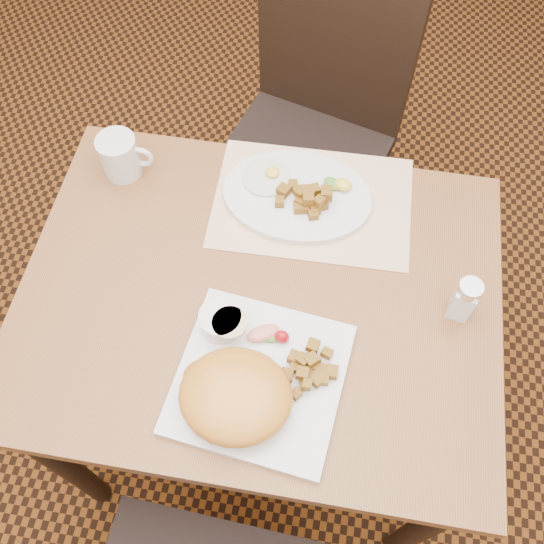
{
  "coord_description": "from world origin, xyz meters",
  "views": [
    {
      "loc": [
        0.11,
        -0.52,
        1.76
      ],
      "look_at": [
        0.02,
        0.01,
        0.82
      ],
      "focal_mm": 40.0,
      "sensor_mm": 36.0,
      "label": 1
    }
  ],
  "objects_px": {
    "table": "(260,318)",
    "plate_oval": "(297,196)",
    "chair_far": "(314,120)",
    "plate_square": "(260,379)",
    "coffee_mug": "(121,156)",
    "salt_shaker": "(464,299)"
  },
  "relations": [
    {
      "from": "plate_square",
      "to": "salt_shaker",
      "type": "height_order",
      "value": "salt_shaker"
    },
    {
      "from": "coffee_mug",
      "to": "plate_oval",
      "type": "bearing_deg",
      "value": -2.22
    },
    {
      "from": "chair_far",
      "to": "plate_square",
      "type": "xyz_separation_m",
      "value": [
        0.0,
        -0.82,
        0.22
      ]
    },
    {
      "from": "plate_square",
      "to": "coffee_mug",
      "type": "relative_size",
      "value": 2.49
    },
    {
      "from": "table",
      "to": "chair_far",
      "type": "xyz_separation_m",
      "value": [
        0.03,
        0.65,
        -0.1
      ]
    },
    {
      "from": "chair_far",
      "to": "plate_oval",
      "type": "height_order",
      "value": "chair_far"
    },
    {
      "from": "chair_far",
      "to": "salt_shaker",
      "type": "distance_m",
      "value": 0.76
    },
    {
      "from": "plate_square",
      "to": "plate_oval",
      "type": "relative_size",
      "value": 0.92
    },
    {
      "from": "chair_far",
      "to": "plate_oval",
      "type": "relative_size",
      "value": 3.19
    },
    {
      "from": "plate_oval",
      "to": "coffee_mug",
      "type": "height_order",
      "value": "coffee_mug"
    },
    {
      "from": "plate_oval",
      "to": "salt_shaker",
      "type": "xyz_separation_m",
      "value": [
        0.33,
        -0.2,
        0.04
      ]
    },
    {
      "from": "plate_square",
      "to": "coffee_mug",
      "type": "bearing_deg",
      "value": 131.52
    },
    {
      "from": "plate_oval",
      "to": "salt_shaker",
      "type": "bearing_deg",
      "value": -31.97
    },
    {
      "from": "chair_far",
      "to": "plate_square",
      "type": "distance_m",
      "value": 0.85
    },
    {
      "from": "plate_square",
      "to": "coffee_mug",
      "type": "distance_m",
      "value": 0.55
    },
    {
      "from": "table",
      "to": "plate_square",
      "type": "height_order",
      "value": "plate_square"
    },
    {
      "from": "table",
      "to": "chair_far",
      "type": "height_order",
      "value": "chair_far"
    },
    {
      "from": "chair_far",
      "to": "salt_shaker",
      "type": "xyz_separation_m",
      "value": [
        0.34,
        -0.63,
        0.26
      ]
    },
    {
      "from": "salt_shaker",
      "to": "table",
      "type": "bearing_deg",
      "value": -176.43
    },
    {
      "from": "table",
      "to": "plate_oval",
      "type": "height_order",
      "value": "plate_oval"
    },
    {
      "from": "table",
      "to": "coffee_mug",
      "type": "height_order",
      "value": "coffee_mug"
    },
    {
      "from": "plate_oval",
      "to": "chair_far",
      "type": "bearing_deg",
      "value": 91.12
    }
  ]
}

